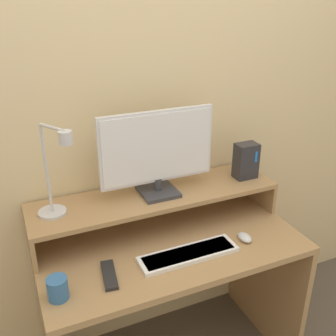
# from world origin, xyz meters

# --- Properties ---
(wall_back) EXTENTS (6.00, 0.05, 2.50)m
(wall_back) POSITION_xyz_m (0.00, 0.65, 1.25)
(wall_back) COLOR beige
(wall_back) RESTS_ON ground_plane
(desk) EXTENTS (1.16, 0.62, 0.76)m
(desk) POSITION_xyz_m (0.00, 0.31, 0.53)
(desk) COLOR #A87F51
(desk) RESTS_ON ground_plane
(monitor_shelf) EXTENTS (1.16, 0.30, 0.16)m
(monitor_shelf) POSITION_xyz_m (0.00, 0.47, 0.90)
(monitor_shelf) COLOR #A87F51
(monitor_shelf) RESTS_ON desk
(monitor) EXTENTS (0.53, 0.18, 0.39)m
(monitor) POSITION_xyz_m (0.01, 0.47, 1.13)
(monitor) COLOR #38383D
(monitor) RESTS_ON monitor_shelf
(desk_lamp) EXTENTS (0.16, 0.20, 0.40)m
(desk_lamp) POSITION_xyz_m (-0.44, 0.43, 1.10)
(desk_lamp) COLOR silver
(desk_lamp) RESTS_ON monitor_shelf
(router_dock) EXTENTS (0.11, 0.08, 0.18)m
(router_dock) POSITION_xyz_m (0.48, 0.45, 1.01)
(router_dock) COLOR #28282D
(router_dock) RESTS_ON monitor_shelf
(keyboard) EXTENTS (0.43, 0.12, 0.02)m
(keyboard) POSITION_xyz_m (0.03, 0.18, 0.77)
(keyboard) COLOR white
(keyboard) RESTS_ON desk
(mouse) EXTENTS (0.05, 0.08, 0.03)m
(mouse) POSITION_xyz_m (0.31, 0.18, 0.77)
(mouse) COLOR silver
(mouse) RESTS_ON desk
(remote_control) EXTENTS (0.08, 0.18, 0.02)m
(remote_control) POSITION_xyz_m (-0.31, 0.19, 0.76)
(remote_control) COLOR black
(remote_control) RESTS_ON desk
(mug) EXTENTS (0.08, 0.08, 0.09)m
(mug) POSITION_xyz_m (-0.51, 0.15, 0.80)
(mug) COLOR #33669E
(mug) RESTS_ON desk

